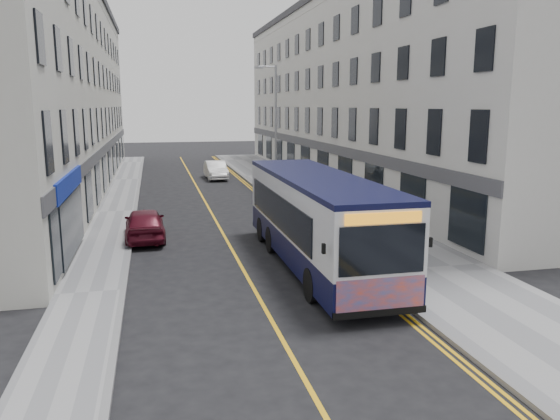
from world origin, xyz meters
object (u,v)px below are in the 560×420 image
pedestrian_far (287,180)px  car_white (216,170)px  pedestrian_near (323,183)px  city_bus (317,217)px  streetlamp (274,128)px  car_maroon (145,224)px  bicycle (363,233)px

pedestrian_far → car_white: pedestrian_far is taller
pedestrian_near → car_white: (-5.31, 11.03, -0.31)m
city_bus → streetlamp: bearing=83.6°
pedestrian_near → pedestrian_far: bearing=126.9°
car_maroon → car_white: bearing=-106.8°
streetlamp → bicycle: bearing=-85.3°
streetlamp → car_maroon: (-7.57, -8.39, -3.68)m
bicycle → pedestrian_far: bearing=-14.3°
streetlamp → car_white: (-2.37, 10.66, -3.68)m
car_white → car_maroon: 19.74m
streetlamp → car_maroon: bearing=-132.1°
streetlamp → car_maroon: size_ratio=1.95×
pedestrian_far → car_white: (-3.53, 9.02, -0.30)m
city_bus → pedestrian_near: (4.49, 13.50, -0.79)m
pedestrian_far → city_bus: bearing=-98.1°
streetlamp → car_white: 11.53m
bicycle → pedestrian_near: bearing=-23.1°
bicycle → car_white: (-3.35, 22.65, 0.01)m
bicycle → car_maroon: bearing=53.7°
bicycle → car_white: bearing=-5.1°
city_bus → car_maroon: size_ratio=2.76×
pedestrian_near → bicycle: bearing=-104.1°
streetlamp → city_bus: bearing=-96.4°
streetlamp → city_bus: streetlamp is taller
streetlamp → bicycle: 12.58m
streetlamp → pedestrian_near: 4.49m
streetlamp → pedestrian_near: streetlamp is taller
city_bus → pedestrian_near: size_ratio=6.37×
pedestrian_near → car_maroon: (-10.51, -8.01, -0.31)m
bicycle → city_bus: bearing=113.2°
streetlamp → pedestrian_near: size_ratio=4.49×
pedestrian_far → car_maroon: size_ratio=0.43×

